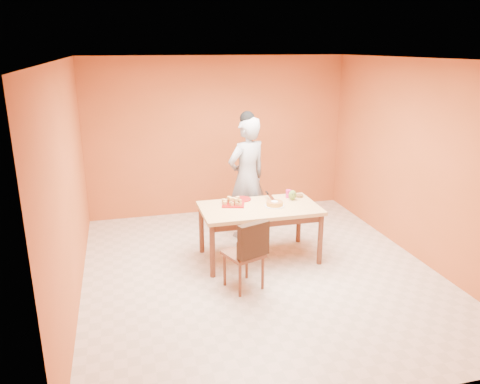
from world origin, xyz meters
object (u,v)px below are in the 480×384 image
object	(u,v)px
dining_table	(259,213)
egg_ornament	(292,195)
person	(247,178)
dining_chair	(244,253)
checker_tin	(299,196)
red_dinner_plate	(242,199)
sponge_cake	(275,204)
magenta_glass	(288,194)
pastry_platter	(233,204)

from	to	relation	value
dining_table	egg_ornament	size ratio (longest dim) A/B	11.09
person	egg_ornament	bearing A→B (deg)	101.83
dining_chair	checker_tin	distance (m)	1.54
red_dinner_plate	egg_ornament	world-z (taller)	egg_ornament
sponge_cake	magenta_glass	xyz separation A→B (m)	(0.31, 0.31, 0.02)
red_dinner_plate	egg_ornament	xyz separation A→B (m)	(0.69, -0.20, 0.06)
dining_chair	checker_tin	size ratio (longest dim) A/B	8.11
person	checker_tin	size ratio (longest dim) A/B	16.66
person	magenta_glass	size ratio (longest dim) A/B	16.65
dining_table	red_dinner_plate	world-z (taller)	red_dinner_plate
sponge_cake	magenta_glass	world-z (taller)	magenta_glass
pastry_platter	checker_tin	bearing A→B (deg)	5.23
dining_chair	pastry_platter	distance (m)	0.99
pastry_platter	dining_chair	bearing A→B (deg)	-96.22
dining_table	person	size ratio (longest dim) A/B	0.86
checker_tin	pastry_platter	bearing A→B (deg)	-174.77
dining_table	pastry_platter	xyz separation A→B (m)	(-0.33, 0.17, 0.10)
magenta_glass	egg_ornament	bearing A→B (deg)	-82.88
pastry_platter	egg_ornament	bearing A→B (deg)	-0.82
red_dinner_plate	egg_ornament	size ratio (longest dim) A/B	1.83
sponge_cake	egg_ornament	distance (m)	0.38
sponge_cake	checker_tin	distance (m)	0.56
person	checker_tin	world-z (taller)	person
checker_tin	sponge_cake	bearing A→B (deg)	-148.36
dining_table	checker_tin	distance (m)	0.74
dining_chair	sponge_cake	xyz separation A→B (m)	(0.63, 0.74, 0.33)
dining_table	magenta_glass	xyz separation A→B (m)	(0.52, 0.28, 0.15)
dining_chair	person	bearing A→B (deg)	53.53
dining_chair	dining_table	bearing A→B (deg)	41.19
dining_chair	sponge_cake	size ratio (longest dim) A/B	3.98
dining_chair	magenta_glass	size ratio (longest dim) A/B	8.10
checker_tin	dining_table	bearing A→B (deg)	-159.13
sponge_cake	checker_tin	bearing A→B (deg)	31.64
pastry_platter	magenta_glass	distance (m)	0.85
egg_ornament	magenta_glass	distance (m)	0.12
magenta_glass	checker_tin	size ratio (longest dim) A/B	1.00
egg_ornament	magenta_glass	xyz separation A→B (m)	(-0.02, 0.12, -0.02)
pastry_platter	red_dinner_plate	world-z (taller)	pastry_platter
dining_chair	magenta_glass	bearing A→B (deg)	28.16
person	magenta_glass	bearing A→B (deg)	106.34
dining_table	dining_chair	world-z (taller)	dining_chair
magenta_glass	checker_tin	bearing A→B (deg)	-6.31
pastry_platter	red_dinner_plate	size ratio (longest dim) A/B	1.13
pastry_platter	red_dinner_plate	xyz separation A→B (m)	(0.17, 0.18, -0.00)
person	pastry_platter	xyz separation A→B (m)	(-0.38, -0.67, -0.16)
sponge_cake	magenta_glass	size ratio (longest dim) A/B	2.04
dining_chair	egg_ornament	size ratio (longest dim) A/B	6.28
dining_table	dining_chair	distance (m)	0.90
pastry_platter	sponge_cake	world-z (taller)	sponge_cake
dining_chair	pastry_platter	xyz separation A→B (m)	(0.10, 0.94, 0.30)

